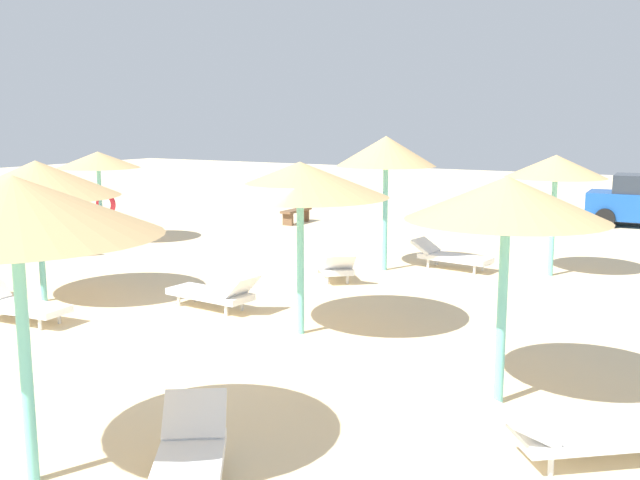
{
  "coord_description": "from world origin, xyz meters",
  "views": [
    {
      "loc": [
        6.94,
        -8.75,
        3.51
      ],
      "look_at": [
        0.0,
        3.0,
        1.2
      ],
      "focal_mm": 39.97,
      "sensor_mm": 36.0,
      "label": 1
    }
  ],
  "objects_px": {
    "lounger_0": "(188,463)",
    "lounger_2": "(450,256)",
    "bench_0": "(296,213)",
    "lounger_5": "(215,293)",
    "parasol_2": "(556,167)",
    "lounger_6": "(17,304)",
    "parasol_0": "(14,207)",
    "lounger_1": "(333,265)",
    "parasol_5": "(300,180)",
    "lounger_7": "(583,434)",
    "parasol_7": "(507,200)",
    "parasol_3": "(98,161)",
    "parasol_6": "(36,179)",
    "parasol_1": "(386,152)",
    "lounger_3": "(65,241)"
  },
  "relations": [
    {
      "from": "parasol_5",
      "to": "lounger_0",
      "type": "xyz_separation_m",
      "value": [
        1.83,
        -4.92,
        -2.24
      ]
    },
    {
      "from": "bench_0",
      "to": "lounger_5",
      "type": "bearing_deg",
      "value": -65.27
    },
    {
      "from": "lounger_5",
      "to": "bench_0",
      "type": "xyz_separation_m",
      "value": [
        -4.72,
        10.24,
        0.02
      ]
    },
    {
      "from": "lounger_1",
      "to": "lounger_2",
      "type": "height_order",
      "value": "lounger_1"
    },
    {
      "from": "parasol_2",
      "to": "lounger_0",
      "type": "distance_m",
      "value": 11.8
    },
    {
      "from": "parasol_6",
      "to": "parasol_5",
      "type": "bearing_deg",
      "value": 7.69
    },
    {
      "from": "parasol_2",
      "to": "lounger_7",
      "type": "distance_m",
      "value": 9.56
    },
    {
      "from": "lounger_2",
      "to": "bench_0",
      "type": "bearing_deg",
      "value": 148.02
    },
    {
      "from": "lounger_3",
      "to": "lounger_5",
      "type": "distance_m",
      "value": 7.56
    },
    {
      "from": "parasol_3",
      "to": "lounger_5",
      "type": "bearing_deg",
      "value": -28.97
    },
    {
      "from": "parasol_5",
      "to": "lounger_7",
      "type": "xyz_separation_m",
      "value": [
        4.92,
        -2.34,
        -2.25
      ]
    },
    {
      "from": "parasol_0",
      "to": "parasol_3",
      "type": "distance_m",
      "value": 14.26
    },
    {
      "from": "lounger_6",
      "to": "parasol_3",
      "type": "bearing_deg",
      "value": 127.48
    },
    {
      "from": "lounger_5",
      "to": "lounger_7",
      "type": "xyz_separation_m",
      "value": [
        7.09,
        -2.79,
        -0.01
      ]
    },
    {
      "from": "lounger_1",
      "to": "lounger_5",
      "type": "height_order",
      "value": "lounger_5"
    },
    {
      "from": "parasol_2",
      "to": "lounger_0",
      "type": "height_order",
      "value": "parasol_2"
    },
    {
      "from": "parasol_2",
      "to": "lounger_0",
      "type": "bearing_deg",
      "value": -93.5
    },
    {
      "from": "parasol_0",
      "to": "lounger_1",
      "type": "xyz_separation_m",
      "value": [
        -1.88,
        9.31,
        -2.39
      ]
    },
    {
      "from": "lounger_6",
      "to": "lounger_7",
      "type": "xyz_separation_m",
      "value": [
        9.56,
        -0.38,
        -0.01
      ]
    },
    {
      "from": "lounger_1",
      "to": "lounger_7",
      "type": "height_order",
      "value": "lounger_1"
    },
    {
      "from": "parasol_0",
      "to": "parasol_2",
      "type": "height_order",
      "value": "parasol_0"
    },
    {
      "from": "parasol_2",
      "to": "parasol_1",
      "type": "bearing_deg",
      "value": -158.77
    },
    {
      "from": "lounger_6",
      "to": "bench_0",
      "type": "distance_m",
      "value": 12.85
    },
    {
      "from": "lounger_6",
      "to": "parasol_2",
      "type": "bearing_deg",
      "value": 50.18
    },
    {
      "from": "parasol_1",
      "to": "bench_0",
      "type": "xyz_separation_m",
      "value": [
        -5.9,
        5.4,
        -2.44
      ]
    },
    {
      "from": "lounger_0",
      "to": "lounger_1",
      "type": "xyz_separation_m",
      "value": [
        -3.36,
        8.73,
        0.0
      ]
    },
    {
      "from": "parasol_0",
      "to": "parasol_1",
      "type": "distance_m",
      "value": 10.88
    },
    {
      "from": "parasol_1",
      "to": "lounger_1",
      "type": "relative_size",
      "value": 1.71
    },
    {
      "from": "parasol_5",
      "to": "lounger_2",
      "type": "bearing_deg",
      "value": 87.23
    },
    {
      "from": "parasol_3",
      "to": "lounger_0",
      "type": "relative_size",
      "value": 1.36
    },
    {
      "from": "lounger_2",
      "to": "lounger_5",
      "type": "relative_size",
      "value": 1.03
    },
    {
      "from": "lounger_5",
      "to": "lounger_2",
      "type": "bearing_deg",
      "value": 66.74
    },
    {
      "from": "parasol_3",
      "to": "lounger_2",
      "type": "height_order",
      "value": "parasol_3"
    },
    {
      "from": "parasol_2",
      "to": "lounger_6",
      "type": "height_order",
      "value": "parasol_2"
    },
    {
      "from": "parasol_6",
      "to": "lounger_0",
      "type": "height_order",
      "value": "parasol_6"
    },
    {
      "from": "lounger_6",
      "to": "lounger_1",
      "type": "bearing_deg",
      "value": 61.63
    },
    {
      "from": "parasol_5",
      "to": "lounger_7",
      "type": "distance_m",
      "value": 5.89
    },
    {
      "from": "lounger_7",
      "to": "lounger_0",
      "type": "bearing_deg",
      "value": -140.11
    },
    {
      "from": "lounger_0",
      "to": "lounger_1",
      "type": "distance_m",
      "value": 9.35
    },
    {
      "from": "lounger_0",
      "to": "lounger_2",
      "type": "relative_size",
      "value": 0.97
    },
    {
      "from": "parasol_1",
      "to": "lounger_6",
      "type": "distance_m",
      "value": 8.49
    },
    {
      "from": "parasol_6",
      "to": "lounger_0",
      "type": "relative_size",
      "value": 1.63
    },
    {
      "from": "parasol_0",
      "to": "lounger_0",
      "type": "xyz_separation_m",
      "value": [
        1.48,
        0.59,
        -2.4
      ]
    },
    {
      "from": "parasol_5",
      "to": "parasol_7",
      "type": "xyz_separation_m",
      "value": [
        3.7,
        -1.23,
        0.01
      ]
    },
    {
      "from": "parasol_0",
      "to": "parasol_5",
      "type": "bearing_deg",
      "value": 93.6
    },
    {
      "from": "parasol_5",
      "to": "lounger_2",
      "type": "relative_size",
      "value": 1.47
    },
    {
      "from": "parasol_7",
      "to": "lounger_3",
      "type": "distance_m",
      "value": 13.84
    },
    {
      "from": "parasol_2",
      "to": "lounger_6",
      "type": "xyz_separation_m",
      "value": [
        -7.18,
        -8.62,
        -2.15
      ]
    },
    {
      "from": "parasol_2",
      "to": "lounger_2",
      "type": "height_order",
      "value": "parasol_2"
    },
    {
      "from": "parasol_1",
      "to": "parasol_2",
      "type": "bearing_deg",
      "value": 21.23
    }
  ]
}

